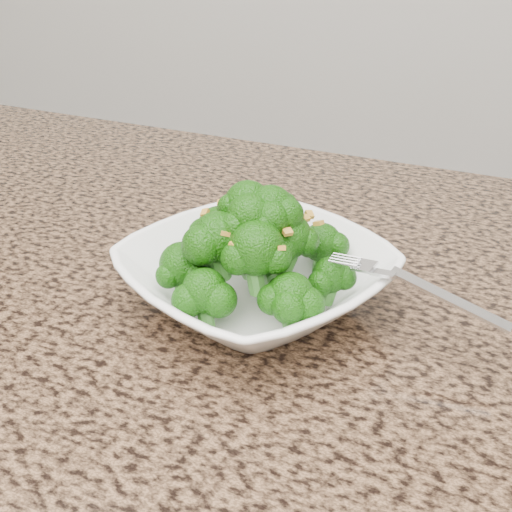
% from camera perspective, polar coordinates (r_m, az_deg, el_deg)
% --- Properties ---
extents(granite_counter, '(1.64, 1.04, 0.03)m').
position_cam_1_polar(granite_counter, '(0.59, -17.75, -7.42)').
color(granite_counter, brown).
rests_on(granite_counter, cabinet).
extents(bowl, '(0.29, 0.29, 0.05)m').
position_cam_1_polar(bowl, '(0.57, -0.00, -2.02)').
color(bowl, white).
rests_on(bowl, granite_counter).
extents(broccoli_pile, '(0.20, 0.20, 0.08)m').
position_cam_1_polar(broccoli_pile, '(0.54, -0.00, 3.98)').
color(broccoli_pile, '#18580A').
rests_on(broccoli_pile, bowl).
extents(garlic_topping, '(0.12, 0.12, 0.01)m').
position_cam_1_polar(garlic_topping, '(0.52, -0.00, 8.09)').
color(garlic_topping, gold).
rests_on(garlic_topping, broccoli_pile).
extents(fork, '(0.16, 0.05, 0.01)m').
position_cam_1_polar(fork, '(0.52, 11.60, -1.62)').
color(fork, silver).
rests_on(fork, bowl).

